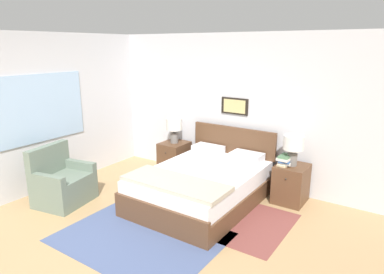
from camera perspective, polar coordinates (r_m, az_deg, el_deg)
name	(u,v)px	position (r m, az deg, el deg)	size (l,w,h in m)	color
ground_plane	(105,254)	(4.40, -14.32, -18.35)	(16.00, 16.00, 0.00)	tan
wall_back	(227,109)	(6.13, 5.87, 4.74)	(6.96, 0.09, 2.60)	silver
wall_left	(72,108)	(6.49, -19.31, 4.59)	(0.08, 5.33, 2.60)	silver
area_rug_main	(141,237)	(4.63, -8.53, -16.15)	(2.01, 1.56, 0.01)	#47567F
area_rug_bedside	(258,227)	(4.88, 10.96, -14.47)	(0.78, 1.32, 0.01)	brown
bed	(202,185)	(5.37, 1.69, -7.98)	(1.56, 2.14, 1.01)	brown
armchair	(62,184)	(5.73, -20.84, -7.30)	(0.80, 0.89, 0.90)	slate
nightstand_near_window	(174,158)	(6.59, -2.95, -3.46)	(0.46, 0.54, 0.60)	brown
nightstand_by_door	(291,184)	(5.60, 16.16, -7.47)	(0.46, 0.54, 0.60)	brown
table_lamp_near_window	(174,126)	(6.41, -2.99, 1.77)	(0.30, 0.30, 0.47)	slate
table_lamp_by_door	(293,146)	(5.40, 16.53, -1.38)	(0.30, 0.30, 0.47)	slate
book_thick_bottom	(285,164)	(5.48, 15.19, -4.42)	(0.18, 0.28, 0.03)	beige
book_hardcover_middle	(285,163)	(5.47, 15.21, -4.12)	(0.22, 0.23, 0.03)	silver
book_novel_upper	(285,160)	(5.46, 15.24, -3.79)	(0.20, 0.27, 0.03)	#335693
book_slim_near_top	(285,158)	(5.44, 15.26, -3.44)	(0.21, 0.29, 0.04)	silver
book_paperback_top	(285,156)	(5.43, 15.29, -3.10)	(0.17, 0.25, 0.03)	#4C7551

